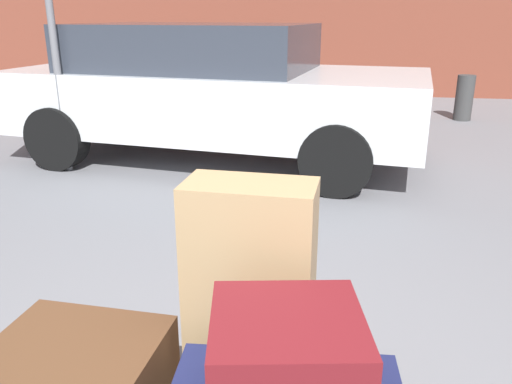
{
  "coord_description": "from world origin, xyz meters",
  "views": [
    {
      "loc": [
        0.39,
        -1.16,
        1.52
      ],
      "look_at": [
        0.0,
        1.2,
        0.69
      ],
      "focal_mm": 36.37,
      "sensor_mm": 36.0,
      "label": 1
    }
  ],
  "objects_px": {
    "suitcase_tan_front_left": "(250,288)",
    "parked_car": "(211,89)",
    "no_parking_sign": "(52,25)",
    "suitcase_brown_front_right": "(74,384)",
    "bollard_kerb_near": "(464,98)",
    "duffel_bag_maroon_topmost_pile": "(287,363)"
  },
  "relations": [
    {
      "from": "suitcase_tan_front_left",
      "to": "duffel_bag_maroon_topmost_pile",
      "type": "bearing_deg",
      "value": -65.37
    },
    {
      "from": "suitcase_tan_front_left",
      "to": "no_parking_sign",
      "type": "bearing_deg",
      "value": 129.4
    },
    {
      "from": "suitcase_tan_front_left",
      "to": "bollard_kerb_near",
      "type": "distance_m",
      "value": 7.03
    },
    {
      "from": "bollard_kerb_near",
      "to": "no_parking_sign",
      "type": "distance_m",
      "value": 5.77
    },
    {
      "from": "suitcase_tan_front_left",
      "to": "parked_car",
      "type": "distance_m",
      "value": 4.14
    },
    {
      "from": "suitcase_brown_front_right",
      "to": "duffel_bag_maroon_topmost_pile",
      "type": "bearing_deg",
      "value": -8.94
    },
    {
      "from": "suitcase_brown_front_right",
      "to": "no_parking_sign",
      "type": "xyz_separation_m",
      "value": [
        -1.97,
        3.54,
        0.95
      ]
    },
    {
      "from": "suitcase_tan_front_left",
      "to": "duffel_bag_maroon_topmost_pile",
      "type": "distance_m",
      "value": 0.42
    },
    {
      "from": "duffel_bag_maroon_topmost_pile",
      "to": "bollard_kerb_near",
      "type": "xyz_separation_m",
      "value": [
        1.9,
        7.09,
        -0.39
      ]
    },
    {
      "from": "suitcase_brown_front_right",
      "to": "parked_car",
      "type": "xyz_separation_m",
      "value": [
        -0.62,
        4.24,
        0.3
      ]
    },
    {
      "from": "suitcase_tan_front_left",
      "to": "parked_car",
      "type": "xyz_separation_m",
      "value": [
        -1.12,
        3.98,
        0.07
      ]
    },
    {
      "from": "duffel_bag_maroon_topmost_pile",
      "to": "parked_car",
      "type": "height_order",
      "value": "parked_car"
    },
    {
      "from": "parked_car",
      "to": "no_parking_sign",
      "type": "height_order",
      "value": "no_parking_sign"
    },
    {
      "from": "suitcase_tan_front_left",
      "to": "parked_car",
      "type": "bearing_deg",
      "value": 108.24
    },
    {
      "from": "suitcase_tan_front_left",
      "to": "no_parking_sign",
      "type": "height_order",
      "value": "no_parking_sign"
    },
    {
      "from": "suitcase_brown_front_right",
      "to": "bollard_kerb_near",
      "type": "distance_m",
      "value": 7.42
    },
    {
      "from": "parked_car",
      "to": "no_parking_sign",
      "type": "relative_size",
      "value": 1.97
    },
    {
      "from": "suitcase_brown_front_right",
      "to": "bollard_kerb_near",
      "type": "height_order",
      "value": "bollard_kerb_near"
    },
    {
      "from": "suitcase_brown_front_right",
      "to": "no_parking_sign",
      "type": "relative_size",
      "value": 0.22
    },
    {
      "from": "parked_car",
      "to": "no_parking_sign",
      "type": "xyz_separation_m",
      "value": [
        -1.35,
        -0.69,
        0.66
      ]
    },
    {
      "from": "parked_car",
      "to": "suitcase_brown_front_right",
      "type": "bearing_deg",
      "value": -81.63
    },
    {
      "from": "bollard_kerb_near",
      "to": "no_parking_sign",
      "type": "height_order",
      "value": "no_parking_sign"
    }
  ]
}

